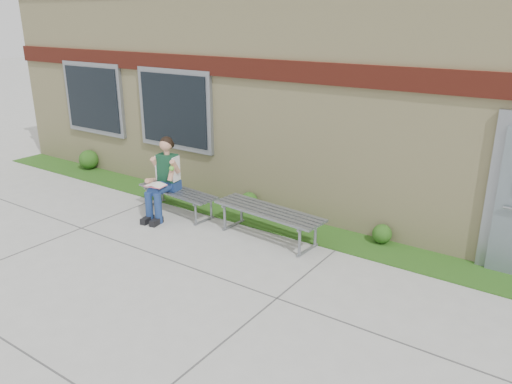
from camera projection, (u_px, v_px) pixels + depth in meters
The scene contains 9 objects.
ground at pixel (193, 292), 6.61m from camera, with size 80.00×80.00×0.00m, color #9E9E99.
grass_strip at pixel (293, 227), 8.63m from camera, with size 16.00×0.80×0.02m, color #164612.
school_building at pixel (377, 84), 10.56m from camera, with size 16.20×6.22×4.20m.
bench_left at pixel (178, 195), 9.19m from camera, with size 1.73×0.64×0.44m.
bench_right at pixel (268, 216), 8.10m from camera, with size 1.98×0.71×0.50m.
girl at pixel (163, 177), 8.95m from camera, with size 0.58×0.93×1.44m.
shrub_west at pixel (89, 159), 11.85m from camera, with size 0.45×0.45×0.45m, color #164612.
shrub_mid at pixel (249, 201), 9.36m from camera, with size 0.33×0.33×0.33m, color #164612.
shrub_east at pixel (382, 234), 7.97m from camera, with size 0.31×0.31×0.31m, color #164612.
Camera 1 is at (3.98, -4.29, 3.45)m, focal length 35.00 mm.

